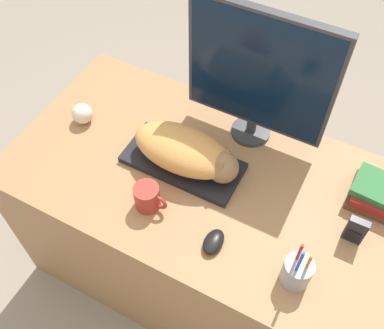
# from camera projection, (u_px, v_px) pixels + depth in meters

# --- Properties ---
(desk) EXTENTS (1.39, 0.74, 0.74)m
(desk) POSITION_uv_depth(u_px,v_px,m) (204.00, 229.00, 1.83)
(desk) COLOR #9E7047
(desk) RESTS_ON ground_plane
(keyboard) EXTENTS (0.41, 0.19, 0.02)m
(keyboard) POSITION_uv_depth(u_px,v_px,m) (183.00, 163.00, 1.56)
(keyboard) COLOR black
(keyboard) RESTS_ON desk
(cat) EXTENTS (0.38, 0.19, 0.13)m
(cat) POSITION_uv_depth(u_px,v_px,m) (188.00, 152.00, 1.50)
(cat) COLOR #D18C47
(cat) RESTS_ON keyboard
(monitor) EXTENTS (0.50, 0.14, 0.52)m
(monitor) POSITION_uv_depth(u_px,v_px,m) (259.00, 75.00, 1.43)
(monitor) COLOR #333338
(monitor) RESTS_ON desk
(computer_mouse) EXTENTS (0.06, 0.09, 0.03)m
(computer_mouse) POSITION_uv_depth(u_px,v_px,m) (213.00, 242.00, 1.37)
(computer_mouse) COLOR black
(computer_mouse) RESTS_ON desk
(coffee_mug) EXTENTS (0.12, 0.08, 0.09)m
(coffee_mug) POSITION_uv_depth(u_px,v_px,m) (148.00, 197.00, 1.43)
(coffee_mug) COLOR #9E2D23
(coffee_mug) RESTS_ON desk
(pen_cup) EXTENTS (0.09, 0.09, 0.20)m
(pen_cup) POSITION_uv_depth(u_px,v_px,m) (297.00, 272.00, 1.28)
(pen_cup) COLOR #939399
(pen_cup) RESTS_ON desk
(baseball) EXTENTS (0.08, 0.08, 0.08)m
(baseball) POSITION_uv_depth(u_px,v_px,m) (82.00, 114.00, 1.66)
(baseball) COLOR beige
(baseball) RESTS_ON desk
(phone) EXTENTS (0.06, 0.03, 0.11)m
(phone) POSITION_uv_depth(u_px,v_px,m) (355.00, 230.00, 1.35)
(phone) COLOR black
(phone) RESTS_ON desk
(book_stack) EXTENTS (0.22, 0.16, 0.08)m
(book_stack) POSITION_uv_depth(u_px,v_px,m) (382.00, 195.00, 1.45)
(book_stack) COLOR brown
(book_stack) RESTS_ON desk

